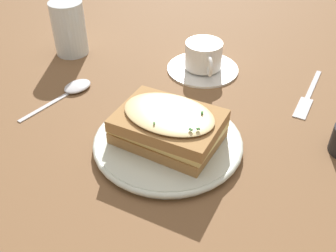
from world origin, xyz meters
The scene contains 7 objects.
ground_plane centered at (0.00, 0.00, 0.00)m, with size 2.40×2.40×0.00m, color brown.
dinner_plate centered at (0.01, 0.01, 0.01)m, with size 0.23×0.23×0.02m.
sandwich centered at (0.00, 0.01, 0.04)m, with size 0.14×0.18×0.06m.
teacup_with_saucer centered at (0.25, 0.00, 0.02)m, with size 0.14×0.14×0.06m.
water_glass centered at (0.26, 0.29, 0.06)m, with size 0.07×0.07×0.11m, color silver.
fork centered at (0.19, -0.20, 0.00)m, with size 0.18×0.06×0.00m.
spoon centered at (0.12, 0.22, 0.00)m, with size 0.16×0.09×0.01m.
Camera 1 is at (-0.44, -0.10, 0.40)m, focal length 42.00 mm.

